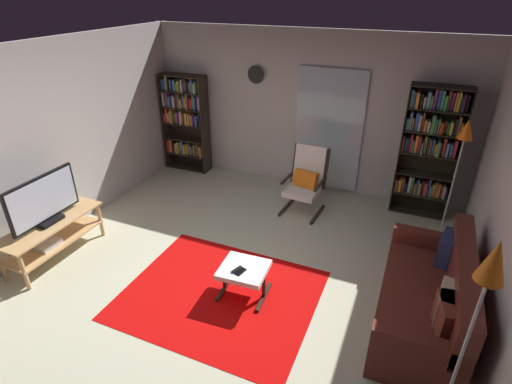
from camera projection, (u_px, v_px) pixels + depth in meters
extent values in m
plane|color=beige|center=(229.00, 280.00, 4.82)|extent=(7.02, 7.02, 0.00)
cube|color=beige|center=(305.00, 112.00, 6.57)|extent=(5.60, 0.06, 2.60)
cube|color=beige|center=(40.00, 148.00, 5.15)|extent=(0.06, 6.00, 2.60)
cube|color=silver|center=(328.00, 131.00, 6.48)|extent=(1.10, 0.01, 2.00)
cube|color=red|center=(220.00, 294.00, 4.59)|extent=(2.16, 1.78, 0.01)
cube|color=tan|center=(50.00, 223.00, 5.00)|extent=(0.48, 1.33, 0.02)
cube|color=tan|center=(55.00, 241.00, 5.13)|extent=(0.44, 1.27, 0.02)
cylinder|color=tan|center=(24.00, 272.00, 4.56)|extent=(0.05, 0.05, 0.50)
cylinder|color=tan|center=(100.00, 220.00, 5.56)|extent=(0.05, 0.05, 0.50)
cylinder|color=tan|center=(1.00, 264.00, 4.69)|extent=(0.05, 0.05, 0.50)
cylinder|color=tan|center=(79.00, 214.00, 5.69)|extent=(0.05, 0.05, 0.50)
cube|color=silver|center=(46.00, 244.00, 5.00)|extent=(0.29, 0.28, 0.07)
cube|color=black|center=(49.00, 220.00, 4.99)|extent=(0.20, 0.32, 0.05)
cube|color=black|center=(43.00, 199.00, 4.84)|extent=(0.04, 0.98, 0.57)
cube|color=silver|center=(44.00, 199.00, 4.83)|extent=(0.01, 0.92, 0.52)
cube|color=black|center=(166.00, 121.00, 7.46)|extent=(0.02, 0.30, 1.78)
cube|color=black|center=(205.00, 127.00, 7.17)|extent=(0.02, 0.30, 1.78)
cube|color=black|center=(190.00, 122.00, 7.43)|extent=(0.85, 0.02, 1.78)
cube|color=black|center=(189.00, 167.00, 7.73)|extent=(0.82, 0.28, 0.02)
cube|color=black|center=(188.00, 154.00, 7.60)|extent=(0.82, 0.28, 0.02)
cube|color=black|center=(187.00, 139.00, 7.46)|extent=(0.82, 0.28, 0.02)
cube|color=black|center=(185.00, 124.00, 7.32)|extent=(0.82, 0.28, 0.02)
cube|color=black|center=(184.00, 108.00, 7.18)|extent=(0.82, 0.28, 0.02)
cube|color=black|center=(183.00, 92.00, 7.04)|extent=(0.82, 0.28, 0.02)
cube|color=black|center=(181.00, 75.00, 6.91)|extent=(0.82, 0.28, 0.02)
cube|color=red|center=(171.00, 145.00, 7.67)|extent=(0.04, 0.19, 0.22)
cube|color=orange|center=(173.00, 145.00, 7.63)|extent=(0.04, 0.16, 0.25)
cube|color=#2B2830|center=(175.00, 146.00, 7.64)|extent=(0.02, 0.22, 0.20)
cube|color=#2F261F|center=(177.00, 148.00, 7.63)|extent=(0.04, 0.17, 0.16)
cube|color=orange|center=(179.00, 147.00, 7.61)|extent=(0.04, 0.21, 0.20)
cube|color=olive|center=(181.00, 146.00, 7.59)|extent=(0.03, 0.23, 0.23)
cube|color=#428C49|center=(183.00, 146.00, 7.59)|extent=(0.03, 0.20, 0.23)
cube|color=#3A5BB4|center=(184.00, 147.00, 7.55)|extent=(0.03, 0.17, 0.25)
cube|color=gold|center=(187.00, 148.00, 7.56)|extent=(0.03, 0.21, 0.19)
cube|color=orange|center=(189.00, 148.00, 7.55)|extent=(0.04, 0.19, 0.20)
cube|color=teal|center=(191.00, 148.00, 7.53)|extent=(0.03, 0.14, 0.22)
cube|color=brown|center=(193.00, 150.00, 7.52)|extent=(0.04, 0.17, 0.17)
cube|color=#939C3D|center=(195.00, 150.00, 7.50)|extent=(0.03, 0.11, 0.18)
cube|color=brown|center=(196.00, 149.00, 7.47)|extent=(0.03, 0.18, 0.23)
cube|color=#3D7A3C|center=(198.00, 149.00, 7.46)|extent=(0.02, 0.14, 0.24)
cube|color=brown|center=(199.00, 150.00, 7.44)|extent=(0.02, 0.11, 0.22)
cube|color=red|center=(201.00, 151.00, 7.43)|extent=(0.04, 0.14, 0.20)
cube|color=#A39833|center=(203.00, 151.00, 7.41)|extent=(0.02, 0.24, 0.22)
cube|color=brown|center=(205.00, 150.00, 7.39)|extent=(0.02, 0.18, 0.27)
cube|color=red|center=(167.00, 117.00, 7.41)|extent=(0.02, 0.23, 0.16)
cube|color=#D43D38|center=(169.00, 114.00, 7.38)|extent=(0.03, 0.19, 0.26)
cube|color=beige|center=(171.00, 116.00, 7.40)|extent=(0.04, 0.21, 0.18)
cube|color=#D83D34|center=(172.00, 115.00, 7.36)|extent=(0.03, 0.14, 0.26)
cube|color=#989B28|center=(174.00, 116.00, 7.33)|extent=(0.04, 0.23, 0.24)
cube|color=brown|center=(177.00, 118.00, 7.34)|extent=(0.04, 0.11, 0.17)
cube|color=#9A3B97|center=(179.00, 117.00, 7.31)|extent=(0.04, 0.15, 0.20)
cube|color=#2D2A2B|center=(181.00, 118.00, 7.30)|extent=(0.04, 0.13, 0.17)
cube|color=beige|center=(183.00, 117.00, 7.27)|extent=(0.04, 0.20, 0.24)
cube|color=red|center=(185.00, 118.00, 7.28)|extent=(0.02, 0.19, 0.20)
cube|color=#378C51|center=(187.00, 118.00, 7.25)|extent=(0.04, 0.12, 0.20)
cube|color=gold|center=(189.00, 118.00, 7.24)|extent=(0.04, 0.23, 0.22)
cube|color=gold|center=(190.00, 119.00, 7.21)|extent=(0.02, 0.16, 0.21)
cube|color=orange|center=(193.00, 119.00, 7.22)|extent=(0.04, 0.19, 0.19)
cube|color=#933B82|center=(194.00, 120.00, 7.18)|extent=(0.03, 0.20, 0.20)
cube|color=#9E4390|center=(197.00, 120.00, 7.20)|extent=(0.03, 0.11, 0.16)
cube|color=#3357AE|center=(198.00, 120.00, 7.17)|extent=(0.04, 0.20, 0.19)
cube|color=#212B2B|center=(200.00, 120.00, 7.13)|extent=(0.04, 0.10, 0.23)
cube|color=black|center=(202.00, 120.00, 7.12)|extent=(0.02, 0.21, 0.21)
cube|color=beige|center=(166.00, 99.00, 7.24)|extent=(0.04, 0.18, 0.25)
cube|color=#949D28|center=(168.00, 100.00, 7.23)|extent=(0.03, 0.11, 0.23)
cube|color=#913F8C|center=(169.00, 99.00, 7.22)|extent=(0.02, 0.23, 0.26)
cube|color=#598F8F|center=(172.00, 101.00, 7.24)|extent=(0.04, 0.22, 0.17)
cube|color=#2D61A8|center=(173.00, 101.00, 7.21)|extent=(0.02, 0.22, 0.20)
cube|color=beige|center=(174.00, 100.00, 7.20)|extent=(0.02, 0.14, 0.21)
cube|color=beige|center=(176.00, 101.00, 7.19)|extent=(0.04, 0.23, 0.19)
cube|color=#2F1D29|center=(178.00, 100.00, 7.14)|extent=(0.04, 0.14, 0.25)
cube|color=brown|center=(181.00, 100.00, 7.13)|extent=(0.04, 0.20, 0.25)
cube|color=#A48B3C|center=(184.00, 103.00, 7.16)|extent=(0.04, 0.24, 0.16)
cube|color=#2E61AD|center=(185.00, 101.00, 7.10)|extent=(0.02, 0.13, 0.24)
cube|color=orange|center=(187.00, 102.00, 7.11)|extent=(0.02, 0.17, 0.20)
cube|color=orange|center=(188.00, 104.00, 7.12)|extent=(0.02, 0.22, 0.16)
cube|color=brown|center=(189.00, 101.00, 7.06)|extent=(0.04, 0.20, 0.26)
cube|color=red|center=(192.00, 104.00, 7.06)|extent=(0.04, 0.13, 0.19)
cube|color=#437F43|center=(195.00, 102.00, 7.05)|extent=(0.04, 0.15, 0.25)
cube|color=#2958A0|center=(197.00, 103.00, 7.04)|extent=(0.03, 0.20, 0.22)
cube|color=#944388|center=(199.00, 102.00, 7.02)|extent=(0.04, 0.10, 0.26)
cube|color=beige|center=(200.00, 104.00, 6.99)|extent=(0.03, 0.11, 0.20)
cube|color=gold|center=(202.00, 105.00, 6.99)|extent=(0.03, 0.12, 0.18)
cube|color=#336BB4|center=(164.00, 84.00, 7.14)|extent=(0.03, 0.17, 0.18)
cube|color=#3669AB|center=(166.00, 84.00, 7.12)|extent=(0.04, 0.11, 0.18)
cube|color=#365EB1|center=(167.00, 84.00, 7.11)|extent=(0.03, 0.13, 0.20)
cube|color=#9F962A|center=(169.00, 82.00, 7.09)|extent=(0.04, 0.23, 0.26)
cube|color=black|center=(171.00, 82.00, 7.07)|extent=(0.02, 0.24, 0.26)
cube|color=#3A5DAD|center=(172.00, 85.00, 7.06)|extent=(0.03, 0.14, 0.19)
cube|color=#2756A7|center=(175.00, 86.00, 7.07)|extent=(0.03, 0.13, 0.15)
cube|color=teal|center=(177.00, 85.00, 7.04)|extent=(0.03, 0.21, 0.19)
cube|color=#3F863D|center=(179.00, 86.00, 7.04)|extent=(0.04, 0.21, 0.15)
cube|color=olive|center=(180.00, 86.00, 7.00)|extent=(0.04, 0.18, 0.19)
cube|color=#97428D|center=(183.00, 85.00, 6.98)|extent=(0.02, 0.14, 0.21)
cube|color=beige|center=(184.00, 85.00, 6.95)|extent=(0.02, 0.21, 0.22)
cube|color=#3865A3|center=(187.00, 87.00, 6.98)|extent=(0.04, 0.14, 0.16)
cube|color=#282030|center=(188.00, 86.00, 6.93)|extent=(0.02, 0.18, 0.21)
cube|color=gold|center=(191.00, 87.00, 6.96)|extent=(0.03, 0.12, 0.16)
cube|color=orange|center=(192.00, 85.00, 6.91)|extent=(0.03, 0.11, 0.26)
cube|color=#2765AA|center=(194.00, 86.00, 6.90)|extent=(0.04, 0.18, 0.22)
cube|color=beige|center=(197.00, 88.00, 6.90)|extent=(0.03, 0.22, 0.17)
cube|color=#337A3A|center=(198.00, 87.00, 6.87)|extent=(0.03, 0.22, 0.21)
cube|color=#A18F36|center=(200.00, 86.00, 6.86)|extent=(0.03, 0.12, 0.25)
cube|color=black|center=(400.00, 150.00, 5.93)|extent=(0.02, 0.30, 1.97)
cube|color=black|center=(459.00, 158.00, 5.65)|extent=(0.02, 0.30, 1.97)
cube|color=black|center=(429.00, 150.00, 5.90)|extent=(0.82, 0.02, 1.97)
cube|color=black|center=(416.00, 211.00, 6.24)|extent=(0.79, 0.28, 0.02)
cube|color=black|center=(420.00, 193.00, 6.10)|extent=(0.79, 0.28, 0.02)
cube|color=black|center=(424.00, 174.00, 5.94)|extent=(0.79, 0.28, 0.02)
cube|color=black|center=(429.00, 154.00, 5.79)|extent=(0.79, 0.28, 0.02)
cube|color=black|center=(433.00, 132.00, 5.63)|extent=(0.79, 0.28, 0.02)
cube|color=black|center=(438.00, 110.00, 5.48)|extent=(0.79, 0.28, 0.02)
cube|color=black|center=(443.00, 87.00, 5.33)|extent=(0.79, 0.28, 0.02)
cube|color=brown|center=(397.00, 183.00, 6.16)|extent=(0.04, 0.21, 0.19)
cube|color=orange|center=(400.00, 184.00, 6.15)|extent=(0.04, 0.18, 0.19)
cube|color=brown|center=(403.00, 183.00, 6.13)|extent=(0.04, 0.14, 0.22)
cube|color=#17282B|center=(406.00, 187.00, 6.12)|extent=(0.03, 0.16, 0.15)
cube|color=beige|center=(410.00, 184.00, 6.08)|extent=(0.04, 0.12, 0.27)
cube|color=#3E8947|center=(412.00, 184.00, 6.07)|extent=(0.03, 0.14, 0.26)
cube|color=brown|center=(415.00, 187.00, 6.08)|extent=(0.03, 0.22, 0.17)
cube|color=#3855A3|center=(418.00, 185.00, 6.06)|extent=(0.03, 0.21, 0.25)
cube|color=gold|center=(420.00, 187.00, 6.06)|extent=(0.03, 0.18, 0.19)
cube|color=#28262B|center=(423.00, 186.00, 6.03)|extent=(0.02, 0.16, 0.24)
cube|color=#C12A39|center=(426.00, 188.00, 6.01)|extent=(0.04, 0.19, 0.22)
cube|color=#3565A8|center=(429.00, 186.00, 5.99)|extent=(0.03, 0.14, 0.27)
cube|color=#529A8F|center=(431.00, 190.00, 5.99)|extent=(0.02, 0.19, 0.18)
cube|color=gold|center=(433.00, 190.00, 5.97)|extent=(0.03, 0.12, 0.20)
cube|color=brown|center=(436.00, 188.00, 5.97)|extent=(0.03, 0.23, 0.25)
cube|color=orange|center=(438.00, 190.00, 5.95)|extent=(0.04, 0.15, 0.22)
cube|color=brown|center=(442.00, 190.00, 5.95)|extent=(0.03, 0.13, 0.21)
cube|color=beige|center=(444.00, 191.00, 5.93)|extent=(0.03, 0.16, 0.19)
cube|color=#2D1A33|center=(446.00, 192.00, 5.94)|extent=(0.02, 0.20, 0.16)
cube|color=brown|center=(404.00, 142.00, 5.86)|extent=(0.02, 0.23, 0.23)
cube|color=#3E58AF|center=(406.00, 144.00, 5.84)|extent=(0.03, 0.10, 0.19)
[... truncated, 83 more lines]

